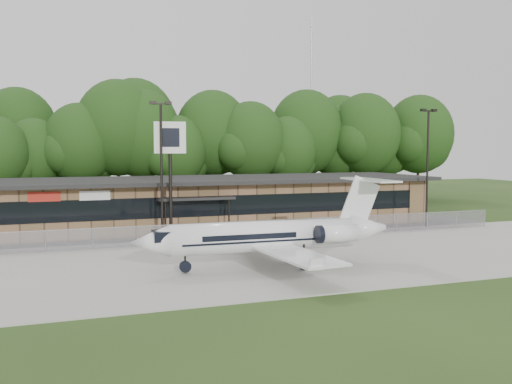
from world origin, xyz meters
name	(u,v)px	position (x,y,z in m)	size (l,w,h in m)	color
ground	(329,289)	(0.00, 0.00, 0.00)	(160.00, 160.00, 0.00)	#253F16
apron	(269,259)	(0.00, 8.00, 0.04)	(64.00, 18.00, 0.08)	#9E9B93
parking_lot	(217,233)	(0.00, 19.50, 0.03)	(50.00, 9.00, 0.06)	#383835
terminal	(203,202)	(0.00, 23.94, 2.18)	(41.00, 11.65, 4.30)	#8D6546
fence	(234,232)	(0.00, 15.00, 0.78)	(46.00, 0.04, 1.52)	gray
treeline	(163,143)	(0.00, 42.00, 7.50)	(72.00, 12.00, 15.00)	#1D3811
radio_mast	(311,108)	(22.00, 48.00, 12.50)	(0.20, 0.20, 25.00)	gray
light_pole_mid	(161,161)	(-5.00, 16.50, 5.98)	(1.55, 0.30, 10.23)	black
light_pole_right	(428,159)	(18.00, 16.50, 5.98)	(1.55, 0.30, 10.23)	black
business_jet	(273,237)	(-0.77, 5.34, 1.85)	(15.36, 13.66, 5.18)	white
pole_sign	(170,150)	(-4.30, 16.79, 6.74)	(2.32, 0.56, 8.81)	black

